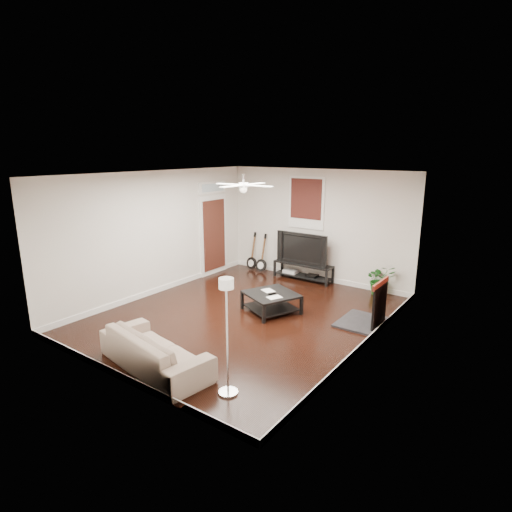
% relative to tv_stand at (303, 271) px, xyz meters
% --- Properties ---
extents(room, '(5.01, 6.01, 2.81)m').
position_rel_tv_stand_xyz_m(room, '(0.23, -2.78, 1.18)').
color(room, black).
rests_on(room, ground).
extents(brick_accent, '(0.02, 2.20, 2.80)m').
position_rel_tv_stand_xyz_m(brick_accent, '(2.71, -1.78, 1.18)').
color(brick_accent, '#AE4838').
rests_on(brick_accent, floor).
extents(fireplace, '(0.80, 1.10, 0.92)m').
position_rel_tv_stand_xyz_m(fireplace, '(2.43, -1.78, 0.24)').
color(fireplace, black).
rests_on(fireplace, floor).
extents(window_back, '(1.00, 0.06, 1.30)m').
position_rel_tv_stand_xyz_m(window_back, '(-0.07, 0.19, 1.73)').
color(window_back, '#3F1211').
rests_on(window_back, wall_back).
extents(door_left, '(0.08, 1.00, 2.50)m').
position_rel_tv_stand_xyz_m(door_left, '(-2.23, -0.88, 1.03)').
color(door_left, white).
rests_on(door_left, wall_left).
extents(tv_stand, '(1.55, 0.41, 0.44)m').
position_rel_tv_stand_xyz_m(tv_stand, '(0.00, 0.00, 0.00)').
color(tv_stand, black).
rests_on(tv_stand, floor).
extents(tv, '(1.39, 0.18, 0.80)m').
position_rel_tv_stand_xyz_m(tv, '(0.00, 0.02, 0.62)').
color(tv, black).
rests_on(tv, tv_stand).
extents(coffee_table, '(1.25, 1.25, 0.40)m').
position_rel_tv_stand_xyz_m(coffee_table, '(0.55, -2.30, -0.02)').
color(coffee_table, black).
rests_on(coffee_table, floor).
extents(sofa, '(2.13, 1.11, 0.59)m').
position_rel_tv_stand_xyz_m(sofa, '(0.39, -5.23, 0.08)').
color(sofa, '#C5AD94').
rests_on(sofa, floor).
extents(floor_lamp, '(0.31, 0.31, 1.66)m').
position_rel_tv_stand_xyz_m(floor_lamp, '(1.74, -5.13, 0.61)').
color(floor_lamp, silver).
rests_on(floor_lamp, floor).
extents(potted_plant, '(0.85, 0.82, 0.71)m').
position_rel_tv_stand_xyz_m(potted_plant, '(2.00, 0.04, 0.14)').
color(potted_plant, '#185518').
rests_on(potted_plant, floor).
extents(guitar_left, '(0.34, 0.26, 1.05)m').
position_rel_tv_stand_xyz_m(guitar_left, '(-1.62, -0.03, 0.31)').
color(guitar_left, black).
rests_on(guitar_left, floor).
extents(guitar_right, '(0.33, 0.24, 1.05)m').
position_rel_tv_stand_xyz_m(guitar_right, '(-1.27, -0.06, 0.31)').
color(guitar_right, black).
rests_on(guitar_right, floor).
extents(ceiling_fan, '(1.24, 1.24, 0.32)m').
position_rel_tv_stand_xyz_m(ceiling_fan, '(0.23, -2.78, 2.38)').
color(ceiling_fan, white).
rests_on(ceiling_fan, ceiling).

